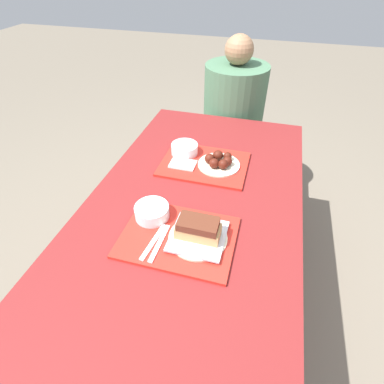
{
  "coord_description": "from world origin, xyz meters",
  "views": [
    {
      "loc": [
        0.24,
        -0.86,
        1.53
      ],
      "look_at": [
        -0.01,
        0.02,
        0.77
      ],
      "focal_mm": 28.0,
      "sensor_mm": 36.0,
      "label": 1
    }
  ],
  "objects_px": {
    "tray_far": "(204,164)",
    "brisket_sandwich_plate": "(198,232)",
    "person_seated_across": "(234,101)",
    "bowl_coleslaw_far": "(185,148)",
    "tray_near": "(179,237)",
    "bowl_coleslaw_near": "(152,211)",
    "wings_plate_far": "(219,161)"
  },
  "relations": [
    {
      "from": "brisket_sandwich_plate",
      "to": "person_seated_across",
      "type": "distance_m",
      "value": 1.2
    },
    {
      "from": "tray_far",
      "to": "bowl_coleslaw_far",
      "type": "relative_size",
      "value": 3.1
    },
    {
      "from": "bowl_coleslaw_near",
      "to": "person_seated_across",
      "type": "relative_size",
      "value": 0.19
    },
    {
      "from": "tray_near",
      "to": "bowl_coleslaw_near",
      "type": "relative_size",
      "value": 3.1
    },
    {
      "from": "bowl_coleslaw_near",
      "to": "person_seated_across",
      "type": "bearing_deg",
      "value": 84.02
    },
    {
      "from": "tray_far",
      "to": "brisket_sandwich_plate",
      "type": "distance_m",
      "value": 0.47
    },
    {
      "from": "brisket_sandwich_plate",
      "to": "wings_plate_far",
      "type": "xyz_separation_m",
      "value": [
        -0.02,
        0.45,
        -0.01
      ]
    },
    {
      "from": "bowl_coleslaw_near",
      "to": "bowl_coleslaw_far",
      "type": "height_order",
      "value": "same"
    },
    {
      "from": "tray_far",
      "to": "brisket_sandwich_plate",
      "type": "relative_size",
      "value": 1.94
    },
    {
      "from": "tray_near",
      "to": "tray_far",
      "type": "height_order",
      "value": "same"
    },
    {
      "from": "bowl_coleslaw_near",
      "to": "tray_far",
      "type": "bearing_deg",
      "value": 75.38
    },
    {
      "from": "wings_plate_far",
      "to": "tray_far",
      "type": "bearing_deg",
      "value": 179.08
    },
    {
      "from": "bowl_coleslaw_far",
      "to": "wings_plate_far",
      "type": "height_order",
      "value": "wings_plate_far"
    },
    {
      "from": "tray_near",
      "to": "brisket_sandwich_plate",
      "type": "distance_m",
      "value": 0.08
    },
    {
      "from": "wings_plate_far",
      "to": "tray_near",
      "type": "bearing_deg",
      "value": -95.98
    },
    {
      "from": "bowl_coleslaw_far",
      "to": "person_seated_across",
      "type": "relative_size",
      "value": 0.19
    },
    {
      "from": "brisket_sandwich_plate",
      "to": "wings_plate_far",
      "type": "relative_size",
      "value": 1.06
    },
    {
      "from": "tray_far",
      "to": "wings_plate_far",
      "type": "bearing_deg",
      "value": -0.92
    },
    {
      "from": "tray_far",
      "to": "brisket_sandwich_plate",
      "type": "bearing_deg",
      "value": -78.95
    },
    {
      "from": "wings_plate_far",
      "to": "brisket_sandwich_plate",
      "type": "bearing_deg",
      "value": -87.55
    },
    {
      "from": "person_seated_across",
      "to": "bowl_coleslaw_far",
      "type": "bearing_deg",
      "value": -100.6
    },
    {
      "from": "tray_far",
      "to": "bowl_coleslaw_far",
      "type": "distance_m",
      "value": 0.13
    },
    {
      "from": "tray_far",
      "to": "person_seated_across",
      "type": "bearing_deg",
      "value": 88.77
    },
    {
      "from": "bowl_coleslaw_far",
      "to": "brisket_sandwich_plate",
      "type": "bearing_deg",
      "value": -68.51
    },
    {
      "from": "tray_near",
      "to": "bowl_coleslaw_near",
      "type": "xyz_separation_m",
      "value": [
        -0.12,
        0.07,
        0.03
      ]
    },
    {
      "from": "bowl_coleslaw_far",
      "to": "wings_plate_far",
      "type": "xyz_separation_m",
      "value": [
        0.18,
        -0.06,
        -0.01
      ]
    },
    {
      "from": "wings_plate_far",
      "to": "person_seated_across",
      "type": "bearing_deg",
      "value": 94.11
    },
    {
      "from": "tray_near",
      "to": "bowl_coleslaw_far",
      "type": "relative_size",
      "value": 3.1
    },
    {
      "from": "tray_far",
      "to": "person_seated_across",
      "type": "xyz_separation_m",
      "value": [
        0.02,
        0.74,
        0.0
      ]
    },
    {
      "from": "tray_near",
      "to": "tray_far",
      "type": "distance_m",
      "value": 0.46
    },
    {
      "from": "bowl_coleslaw_far",
      "to": "bowl_coleslaw_near",
      "type": "bearing_deg",
      "value": -88.83
    },
    {
      "from": "tray_far",
      "to": "tray_near",
      "type": "bearing_deg",
      "value": -87.39
    }
  ]
}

